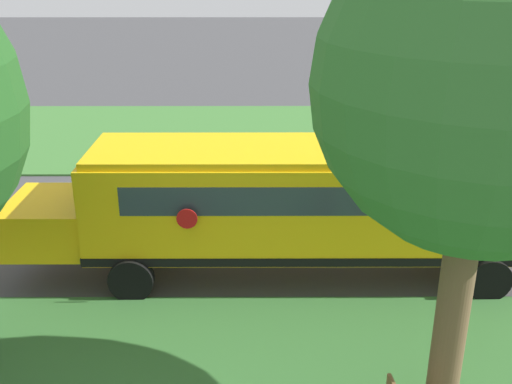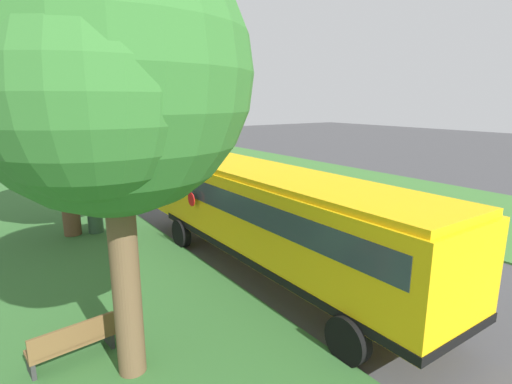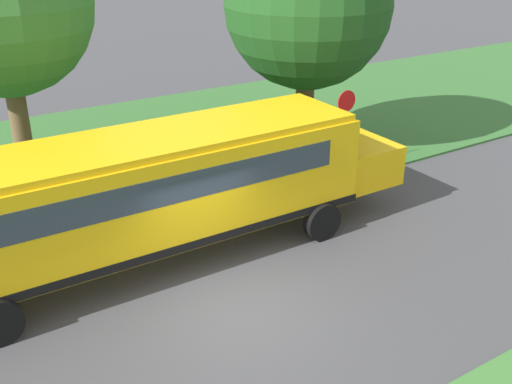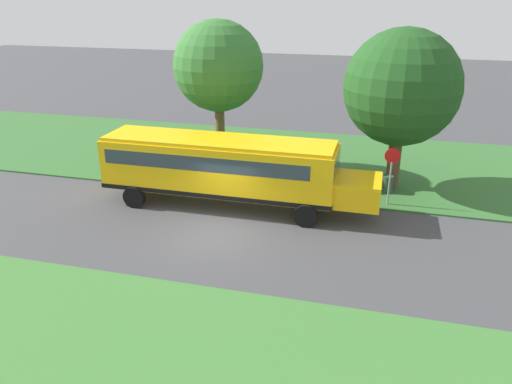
# 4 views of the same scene
# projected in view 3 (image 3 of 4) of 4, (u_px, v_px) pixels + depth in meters

# --- Properties ---
(ground_plane) EXTENTS (120.00, 120.00, 0.00)m
(ground_plane) POSITION_uv_depth(u_px,v_px,m) (236.00, 309.00, 12.69)
(ground_plane) COLOR #424244
(grass_verge) EXTENTS (12.00, 80.00, 0.08)m
(grass_verge) POSITION_uv_depth(u_px,v_px,m) (87.00, 161.00, 20.37)
(grass_verge) COLOR #33662D
(grass_verge) RESTS_ON ground
(school_bus) EXTENTS (2.84, 12.42, 3.16)m
(school_bus) POSITION_uv_depth(u_px,v_px,m) (157.00, 187.00, 13.74)
(school_bus) COLOR yellow
(school_bus) RESTS_ON ground
(oak_tree_roadside_mid) EXTENTS (5.45, 5.45, 7.74)m
(oak_tree_roadside_mid) POSITION_uv_depth(u_px,v_px,m) (309.00, 1.00, 19.41)
(oak_tree_roadside_mid) COLOR brown
(oak_tree_roadside_mid) RESTS_ON ground
(stop_sign) EXTENTS (0.08, 0.68, 2.74)m
(stop_sign) POSITION_uv_depth(u_px,v_px,m) (345.00, 122.00, 18.77)
(stop_sign) COLOR gray
(stop_sign) RESTS_ON ground
(park_bench) EXTENTS (1.64, 0.67, 0.92)m
(park_bench) POSITION_uv_depth(u_px,v_px,m) (57.00, 172.00, 18.34)
(park_bench) COLOR brown
(park_bench) RESTS_ON ground
(trash_bin) EXTENTS (0.56, 0.56, 0.90)m
(trash_bin) POSITION_uv_depth(u_px,v_px,m) (312.00, 146.00, 20.44)
(trash_bin) COLOR #2D4C33
(trash_bin) RESTS_ON ground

